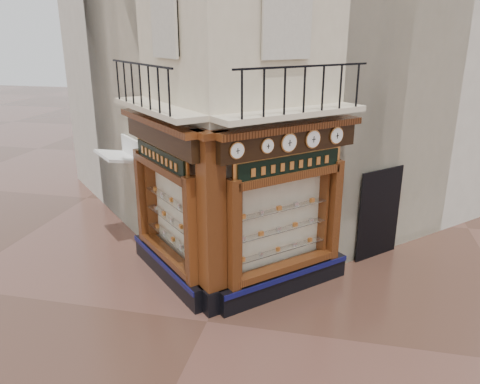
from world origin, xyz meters
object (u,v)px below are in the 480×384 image
(clock_c, at_px, (289,143))
(clock_d, at_px, (313,139))
(clock_a, at_px, (237,150))
(signboard_left, at_px, (161,157))
(clock_e, at_px, (336,135))
(clock_b, at_px, (267,146))
(awning, at_px, (124,242))
(corner_pilaster, at_px, (212,227))
(signboard_right, at_px, (290,165))

(clock_c, xyz_separation_m, clock_d, (0.46, 0.46, 0.00))
(clock_a, distance_m, signboard_left, 2.34)
(clock_c, bearing_deg, clock_e, 0.00)
(signboard_left, bearing_deg, clock_b, -147.55)
(clock_c, xyz_separation_m, clock_e, (0.94, 0.94, 0.00))
(clock_c, bearing_deg, clock_d, 0.00)
(clock_a, relative_size, clock_c, 0.83)
(clock_d, xyz_separation_m, clock_e, (0.48, 0.48, 0.00))
(clock_e, distance_m, signboard_left, 3.95)
(clock_e, relative_size, signboard_left, 0.20)
(clock_e, xyz_separation_m, signboard_left, (-3.84, -0.76, -0.52))
(clock_a, height_order, awning, clock_a)
(clock_e, bearing_deg, clock_d, 180.00)
(clock_a, bearing_deg, corner_pilaster, 129.28)
(clock_c, distance_m, clock_d, 0.65)
(corner_pilaster, distance_m, clock_d, 2.84)
(clock_a, relative_size, clock_e, 0.88)
(clock_a, distance_m, clock_c, 1.26)
(clock_c, relative_size, signboard_left, 0.21)
(clock_a, bearing_deg, signboard_left, 107.00)
(clock_b, relative_size, clock_d, 0.77)
(corner_pilaster, height_order, signboard_left, corner_pilaster)
(clock_d, bearing_deg, clock_e, -0.00)
(signboard_right, bearing_deg, corner_pilaster, 169.75)
(clock_d, height_order, signboard_left, clock_d)
(clock_a, relative_size, clock_d, 0.83)
(clock_b, relative_size, signboard_left, 0.16)
(corner_pilaster, relative_size, awning, 2.87)
(clock_a, bearing_deg, signboard_right, 4.51)
(clock_b, bearing_deg, clock_a, -180.00)
(clock_a, distance_m, awning, 6.11)
(clock_a, xyz_separation_m, clock_e, (1.83, 1.83, -0.00))
(clock_d, relative_size, signboard_right, 0.20)
(signboard_left, bearing_deg, clock_c, -138.48)
(clock_b, relative_size, signboard_right, 0.15)
(clock_d, distance_m, signboard_right, 0.73)
(clock_b, xyz_separation_m, signboard_right, (0.40, 0.56, -0.52))
(clock_b, bearing_deg, signboard_left, 122.45)
(clock_b, distance_m, clock_d, 1.19)
(clock_a, xyz_separation_m, signboard_right, (0.91, 1.07, -0.52))
(signboard_left, bearing_deg, clock_a, -163.00)
(clock_c, height_order, signboard_right, clock_c)
(signboard_right, bearing_deg, clock_c, -141.55)
(clock_e, height_order, signboard_right, clock_e)
(corner_pilaster, height_order, clock_e, corner_pilaster)
(corner_pilaster, relative_size, clock_e, 10.30)
(awning, bearing_deg, clock_e, -144.72)
(clock_c, height_order, signboard_left, clock_c)
(signboard_left, bearing_deg, awning, 3.92)
(clock_b, distance_m, signboard_right, 0.86)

